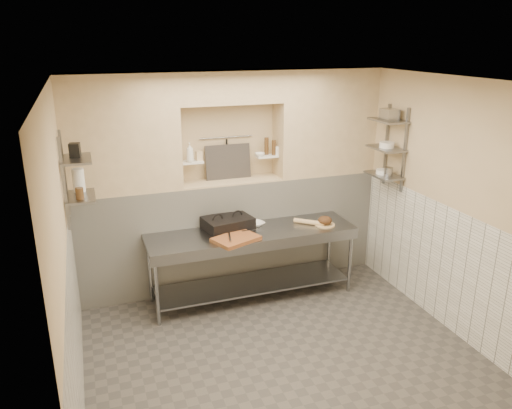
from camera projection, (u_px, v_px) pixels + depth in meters
name	position (u px, v px, depth m)	size (l,w,h in m)	color
floor	(279.00, 353.00, 5.36)	(4.00, 3.90, 0.10)	#4D4944
ceiling	(284.00, 76.00, 4.43)	(4.00, 3.90, 0.10)	silver
wall_left	(59.00, 257.00, 4.25)	(0.10, 3.90, 2.80)	#CEB388
wall_right	(452.00, 206.00, 5.54)	(0.10, 3.90, 2.80)	#CEB388
wall_back	(225.00, 177.00, 6.69)	(4.00, 0.10, 2.80)	#CEB388
wall_front	(402.00, 337.00, 3.11)	(4.00, 0.10, 2.80)	#CEB388
backwall_lower	(231.00, 232.00, 6.68)	(4.00, 0.40, 1.40)	white
alcove_sill	(231.00, 181.00, 6.46)	(1.30, 0.40, 0.02)	#CEB388
backwall_pillar_left	(121.00, 134.00, 5.82)	(1.35, 0.40, 1.40)	#CEB388
backwall_pillar_right	(325.00, 122.00, 6.65)	(1.35, 0.40, 1.40)	#CEB388
backwall_header	(229.00, 87.00, 6.08)	(1.30, 0.40, 0.40)	#CEB388
wainscot_left	(76.00, 327.00, 4.49)	(0.02, 3.90, 1.40)	white
wainscot_right	(440.00, 264.00, 5.74)	(0.02, 3.90, 1.40)	white
alcove_shelf_left	(192.00, 162.00, 6.21)	(0.28, 0.16, 0.03)	white
alcove_shelf_right	(267.00, 156.00, 6.52)	(0.28, 0.16, 0.03)	white
utensil_rail	(226.00, 137.00, 6.44)	(0.02, 0.02, 0.70)	gray
hanging_steel	(227.00, 150.00, 6.47)	(0.02, 0.02, 0.30)	black
splash_panel	(228.00, 162.00, 6.47)	(0.60, 0.02, 0.45)	#383330
shelf_rail_left_a	(64.00, 174.00, 5.27)	(0.03, 0.03, 0.95)	slate
shelf_rail_left_b	(64.00, 184.00, 4.91)	(0.03, 0.03, 0.95)	slate
wall_shelf_left_lower	(80.00, 197.00, 5.19)	(0.30, 0.50, 0.03)	slate
wall_shelf_left_upper	(76.00, 159.00, 5.07)	(0.30, 0.50, 0.03)	slate
shelf_rail_right_a	(386.00, 145.00, 6.49)	(0.03, 0.03, 1.05)	slate
shelf_rail_right_b	(405.00, 151.00, 6.13)	(0.03, 0.03, 1.05)	slate
wall_shelf_right_lower	(384.00, 175.00, 6.38)	(0.30, 0.50, 0.03)	slate
wall_shelf_right_mid	(386.00, 148.00, 6.27)	(0.30, 0.50, 0.03)	slate
wall_shelf_right_upper	(388.00, 120.00, 6.16)	(0.30, 0.50, 0.03)	slate
prep_table	(252.00, 251.00, 6.23)	(2.60, 0.70, 0.90)	gray
panini_press	(228.00, 223.00, 6.20)	(0.64, 0.51, 0.16)	black
cutting_board	(236.00, 239.00, 5.86)	(0.51, 0.36, 0.05)	brown
knife_blade	(251.00, 230.00, 6.07)	(0.23, 0.03, 0.01)	gray
tongs	(230.00, 237.00, 5.83)	(0.02, 0.02, 0.26)	gray
mixing_bowl	(256.00, 224.00, 6.34)	(0.20, 0.20, 0.05)	white
rolling_pin	(309.00, 222.00, 6.38)	(0.06, 0.06, 0.40)	#DEB87A
bread_board	(325.00, 225.00, 6.36)	(0.26, 0.26, 0.01)	#DEB87A
bread_loaf	(325.00, 220.00, 6.34)	(0.18, 0.18, 0.11)	#4C2D19
bottle_soap	(190.00, 153.00, 6.12)	(0.09, 0.09, 0.24)	white
jar_alcove	(199.00, 156.00, 6.23)	(0.08, 0.08, 0.11)	#CEB388
bowl_alcove	(260.00, 154.00, 6.47)	(0.13, 0.13, 0.04)	white
condiment_a	(274.00, 148.00, 6.50)	(0.05, 0.05, 0.20)	#472E17
condiment_b	(266.00, 146.00, 6.52)	(0.06, 0.06, 0.22)	#472E17
condiment_c	(277.00, 150.00, 6.53)	(0.06, 0.06, 0.11)	white
jug_left	(79.00, 180.00, 5.29)	(0.12, 0.12, 0.25)	white
jar_left	(80.00, 194.00, 5.05)	(0.08, 0.08, 0.12)	#472E17
box_left_upper	(75.00, 150.00, 5.07)	(0.10, 0.10, 0.14)	black
bowl_right	(383.00, 172.00, 6.39)	(0.18, 0.18, 0.05)	white
canister_right	(388.00, 172.00, 6.28)	(0.11, 0.11, 0.11)	gray
bowl_right_mid	(387.00, 145.00, 6.25)	(0.19, 0.19, 0.07)	white
basket_right	(390.00, 114.00, 6.12)	(0.17, 0.21, 0.13)	gray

